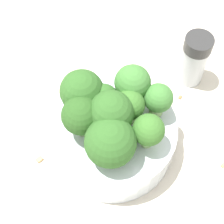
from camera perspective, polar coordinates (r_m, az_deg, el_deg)
name	(u,v)px	position (r m, az deg, el deg)	size (l,w,h in m)	color
ground_plane	(112,145)	(0.50, 0.00, -4.99)	(3.00, 3.00, 0.00)	beige
bowl	(112,136)	(0.48, 0.00, -3.64)	(0.16, 0.16, 0.05)	silver
broccoli_floret_0	(110,113)	(0.42, -0.36, -0.22)	(0.05, 0.05, 0.07)	#84AD66
broccoli_floret_1	(110,142)	(0.41, -0.24, -4.65)	(0.06, 0.06, 0.06)	#7A9E5B
broccoli_floret_2	(133,83)	(0.44, 3.15, 4.40)	(0.04, 0.04, 0.06)	#8EB770
broccoli_floret_3	(81,116)	(0.42, -4.72, -0.64)	(0.05, 0.05, 0.06)	#7A9E5B
broccoli_floret_4	(148,131)	(0.42, 5.57, -2.85)	(0.04, 0.04, 0.05)	#8EB770
broccoli_floret_5	(158,99)	(0.44, 7.05, 1.94)	(0.04, 0.04, 0.05)	#7A9E5B
broccoli_floret_6	(82,92)	(0.44, -4.60, 3.11)	(0.05, 0.05, 0.06)	#8EB770
broccoli_floret_7	(129,106)	(0.43, 2.65, 0.88)	(0.04, 0.04, 0.05)	#7A9E5B
broccoli_floret_8	(103,100)	(0.44, -1.31, 1.81)	(0.04, 0.04, 0.05)	#7A9E5B
pepper_shaker	(194,59)	(0.54, 12.40, 7.84)	(0.04, 0.04, 0.08)	#B2B7BC
almond_crumb_0	(180,97)	(0.55, 10.35, 2.29)	(0.01, 0.00, 0.01)	olive
almond_crumb_1	(223,163)	(0.51, 16.61, -7.50)	(0.01, 0.00, 0.01)	tan
almond_crumb_3	(39,159)	(0.50, -11.03, -7.01)	(0.01, 0.01, 0.01)	tan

